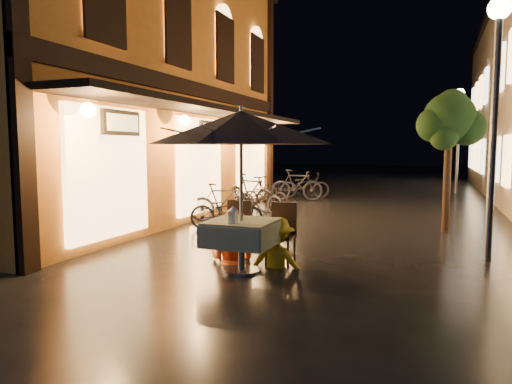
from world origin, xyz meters
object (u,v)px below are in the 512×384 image
at_px(streetlamp_near, 496,81).
at_px(table_lantern, 233,214).
at_px(person_orange, 232,211).
at_px(person_yellow, 277,219).
at_px(patio_umbrella, 241,128).
at_px(bicycle_0, 226,211).
at_px(cafe_table, 241,233).

bearing_deg(streetlamp_near, table_lantern, -145.09).
bearing_deg(streetlamp_near, person_orange, -157.85).
bearing_deg(person_yellow, patio_umbrella, 51.02).
height_order(person_orange, bicycle_0, person_orange).
bearing_deg(table_lantern, bicycle_0, 116.45).
xyz_separation_m(patio_umbrella, bicycle_0, (-1.69, 3.10, -1.71)).
bearing_deg(cafe_table, table_lantern, -90.00).
xyz_separation_m(cafe_table, patio_umbrella, (0.00, -0.00, 1.56)).
bearing_deg(streetlamp_near, cafe_table, -148.50).
xyz_separation_m(streetlamp_near, person_yellow, (-3.13, -1.64, -2.16)).
relative_size(cafe_table, patio_umbrella, 0.37).
bearing_deg(patio_umbrella, bicycle_0, 118.61).
xyz_separation_m(cafe_table, table_lantern, (-0.00, -0.30, 0.33)).
height_order(table_lantern, person_yellow, person_yellow).
distance_m(person_orange, bicycle_0, 2.87).
height_order(person_orange, person_yellow, person_orange).
relative_size(streetlamp_near, person_orange, 2.58).
xyz_separation_m(patio_umbrella, table_lantern, (-0.00, -0.30, -1.23)).
height_order(patio_umbrella, table_lantern, patio_umbrella).
xyz_separation_m(cafe_table, person_yellow, (0.39, 0.52, 0.17)).
height_order(streetlamp_near, bicycle_0, streetlamp_near).
xyz_separation_m(table_lantern, person_yellow, (0.39, 0.82, -0.17)).
bearing_deg(bicycle_0, streetlamp_near, -116.12).
bearing_deg(streetlamp_near, patio_umbrella, -148.50).
relative_size(cafe_table, person_orange, 0.60).
height_order(streetlamp_near, person_orange, streetlamp_near).
bearing_deg(bicycle_0, person_yellow, -157.06).
distance_m(streetlamp_near, patio_umbrella, 4.20).
relative_size(person_yellow, bicycle_0, 0.90).
bearing_deg(cafe_table, bicycle_0, 118.61).
relative_size(cafe_table, person_yellow, 0.66).
xyz_separation_m(table_lantern, person_orange, (-0.41, 0.86, -0.10)).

